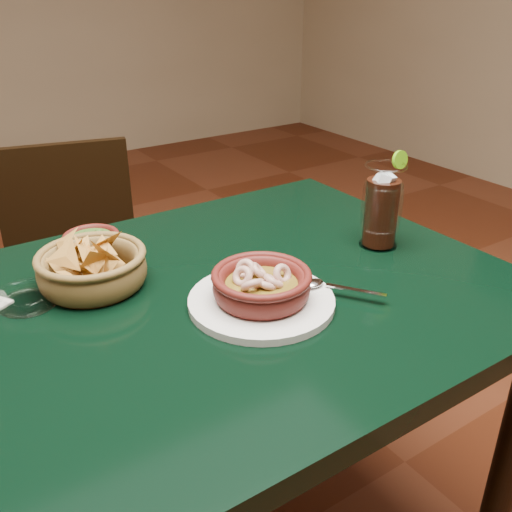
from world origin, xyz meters
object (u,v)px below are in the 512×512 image
dining_table (184,352)px  chip_basket (92,268)px  dining_chair (79,283)px  cola_drink (382,207)px  shrimp_plate (262,289)px

dining_table → chip_basket: size_ratio=5.34×
dining_chair → cola_drink: bearing=-59.0°
dining_chair → dining_table: bearing=-91.4°
dining_table → shrimp_plate: bearing=-34.9°
shrimp_plate → cola_drink: 0.34m
cola_drink → dining_table: bearing=178.1°
shrimp_plate → chip_basket: size_ratio=1.34×
dining_chair → chip_basket: (-0.12, -0.56, 0.32)m
chip_basket → cola_drink: cola_drink is taller
dining_chair → chip_basket: chip_basket is taller
shrimp_plate → cola_drink: size_ratio=1.56×
shrimp_plate → chip_basket: (-0.21, 0.22, 0.00)m
chip_basket → dining_chair: bearing=78.2°
chip_basket → shrimp_plate: bearing=-46.5°
dining_chair → cola_drink: (0.43, -0.72, 0.37)m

